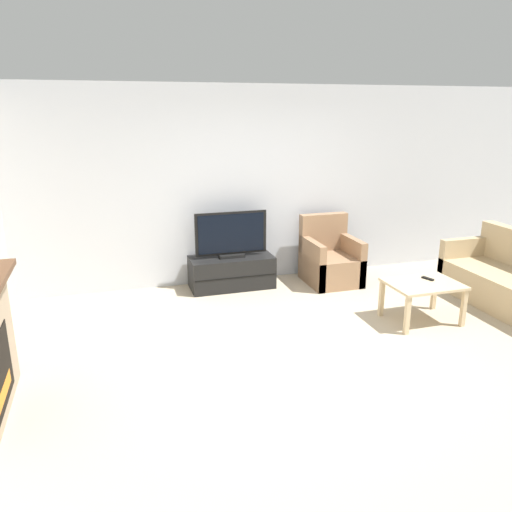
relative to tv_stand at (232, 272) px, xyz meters
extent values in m
plane|color=tan|center=(0.48, -2.06, -0.22)|extent=(24.00, 24.00, 0.00)
cube|color=silver|center=(0.48, 0.32, 1.13)|extent=(12.00, 0.06, 2.70)
cube|color=black|center=(-2.47, -2.44, 0.18)|extent=(0.01, 0.77, 0.58)
cube|color=orange|center=(-2.46, -2.44, 0.02)|extent=(0.01, 0.54, 0.12)
cube|color=black|center=(0.00, 0.00, 0.00)|extent=(1.14, 0.50, 0.44)
cube|color=black|center=(0.00, -0.25, 0.00)|extent=(1.12, 0.01, 0.01)
cube|color=black|center=(0.00, 0.00, 0.24)|extent=(0.34, 0.18, 0.04)
cube|color=black|center=(0.00, 0.00, 0.55)|extent=(0.98, 0.03, 0.58)
cube|color=black|center=(0.00, -0.02, 0.55)|extent=(0.91, 0.01, 0.53)
cube|color=#937051|center=(1.39, -0.23, -0.02)|extent=(0.70, 0.76, 0.40)
cube|color=#937051|center=(1.39, 0.08, 0.45)|extent=(0.70, 0.14, 0.53)
cube|color=#937051|center=(1.09, -0.23, 0.10)|extent=(0.10, 0.76, 0.64)
cube|color=#937051|center=(1.69, -0.23, 0.10)|extent=(0.10, 0.76, 0.64)
cube|color=#CCB289|center=(1.82, -1.75, 0.24)|extent=(0.81, 0.62, 0.03)
cube|color=#CCB289|center=(1.46, -2.02, 0.00)|extent=(0.05, 0.05, 0.44)
cube|color=#CCB289|center=(2.18, -2.02, 0.00)|extent=(0.05, 0.05, 0.44)
cube|color=#CCB289|center=(1.46, -1.48, 0.00)|extent=(0.05, 0.05, 0.44)
cube|color=#CCB289|center=(2.18, -1.48, 0.00)|extent=(0.05, 0.05, 0.44)
cube|color=black|center=(1.93, -1.67, 0.26)|extent=(0.09, 0.15, 0.02)
cube|color=tan|center=(3.12, -0.86, 0.12)|extent=(0.81, 0.11, 0.68)
camera|label=1|loc=(-1.57, -6.33, 2.16)|focal=35.00mm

